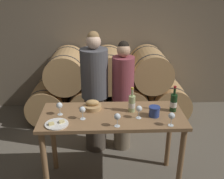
{
  "coord_description": "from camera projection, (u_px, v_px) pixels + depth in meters",
  "views": [
    {
      "loc": [
        -0.11,
        -2.6,
        2.35
      ],
      "look_at": [
        0.0,
        0.13,
        1.19
      ],
      "focal_mm": 42.0,
      "sensor_mm": 36.0,
      "label": 1
    }
  ],
  "objects": [
    {
      "name": "person_right",
      "position": [
        123.0,
        97.0,
        3.66
      ],
      "size": [
        0.3,
        0.3,
        1.61
      ],
      "color": "#756651",
      "rests_on": "ground_plane"
    },
    {
      "name": "wine_glass_far_right",
      "position": [
        172.0,
        116.0,
        2.68
      ],
      "size": [
        0.07,
        0.07,
        0.15
      ],
      "color": "white",
      "rests_on": "tasting_table"
    },
    {
      "name": "wine_glass_right",
      "position": [
        139.0,
        109.0,
        2.83
      ],
      "size": [
        0.07,
        0.07,
        0.15
      ],
      "color": "white",
      "rests_on": "tasting_table"
    },
    {
      "name": "wine_glass_far_left",
      "position": [
        59.0,
        106.0,
        2.9
      ],
      "size": [
        0.07,
        0.07,
        0.15
      ],
      "color": "white",
      "rests_on": "tasting_table"
    },
    {
      "name": "barrel_stack",
      "position": [
        109.0,
        87.0,
        4.63
      ],
      "size": [
        2.81,
        0.88,
        1.25
      ],
      "color": "tan",
      "rests_on": "ground_plane"
    },
    {
      "name": "tasting_table",
      "position": [
        112.0,
        125.0,
        3.0
      ],
      "size": [
        1.62,
        0.66,
        0.94
      ],
      "color": "olive",
      "rests_on": "ground_plane"
    },
    {
      "name": "wine_glass_center",
      "position": [
        117.0,
        117.0,
        2.67
      ],
      "size": [
        0.07,
        0.07,
        0.15
      ],
      "color": "white",
      "rests_on": "tasting_table"
    },
    {
      "name": "cheese_plate",
      "position": [
        57.0,
        124.0,
        2.73
      ],
      "size": [
        0.25,
        0.25,
        0.04
      ],
      "color": "white",
      "rests_on": "tasting_table"
    },
    {
      "name": "stone_wall_back",
      "position": [
        107.0,
        23.0,
        4.75
      ],
      "size": [
        10.0,
        0.12,
        3.2
      ],
      "color": "gray",
      "rests_on": "ground_plane"
    },
    {
      "name": "bread_basket",
      "position": [
        92.0,
        106.0,
        3.05
      ],
      "size": [
        0.21,
        0.21,
        0.12
      ],
      "color": "tan",
      "rests_on": "tasting_table"
    },
    {
      "name": "wine_bottle_white",
      "position": [
        132.0,
        103.0,
        2.98
      ],
      "size": [
        0.08,
        0.08,
        0.3
      ],
      "color": "#ADBC7F",
      "rests_on": "tasting_table"
    },
    {
      "name": "wine_glass_left",
      "position": [
        82.0,
        110.0,
        2.81
      ],
      "size": [
        0.07,
        0.07,
        0.15
      ],
      "color": "white",
      "rests_on": "tasting_table"
    },
    {
      "name": "blue_crock",
      "position": [
        154.0,
        111.0,
        2.88
      ],
      "size": [
        0.12,
        0.12,
        0.12
      ],
      "color": "navy",
      "rests_on": "tasting_table"
    },
    {
      "name": "wine_bottle_red",
      "position": [
        174.0,
        103.0,
        2.98
      ],
      "size": [
        0.08,
        0.08,
        0.31
      ],
      "color": "#193819",
      "rests_on": "tasting_table"
    },
    {
      "name": "person_left",
      "position": [
        95.0,
        94.0,
        3.62
      ],
      "size": [
        0.37,
        0.37,
        1.74
      ],
      "color": "#4C4238",
      "rests_on": "ground_plane"
    }
  ]
}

